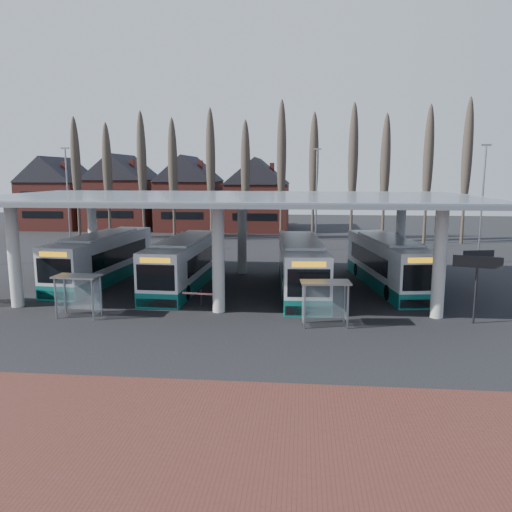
# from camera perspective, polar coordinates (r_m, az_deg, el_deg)

# --- Properties ---
(ground) EXTENTS (140.00, 140.00, 0.00)m
(ground) POSITION_cam_1_polar(r_m,az_deg,el_deg) (26.20, -5.17, -7.82)
(ground) COLOR black
(ground) RESTS_ON ground
(brick_strip) EXTENTS (70.00, 10.00, 0.03)m
(brick_strip) POSITION_cam_1_polar(r_m,az_deg,el_deg) (15.50, -13.82, -20.86)
(brick_strip) COLOR #542821
(brick_strip) RESTS_ON ground
(station_canopy) EXTENTS (32.00, 16.00, 6.34)m
(station_canopy) POSITION_cam_1_polar(r_m,az_deg,el_deg) (32.98, -2.78, 5.83)
(station_canopy) COLOR #BCBCB7
(station_canopy) RESTS_ON ground
(poplar_row) EXTENTS (45.10, 1.10, 14.50)m
(poplar_row) POSITION_cam_1_polar(r_m,az_deg,el_deg) (57.78, 0.74, 10.47)
(poplar_row) COLOR #473D33
(poplar_row) RESTS_ON ground
(townhouse_row) EXTENTS (36.80, 10.30, 12.25)m
(townhouse_row) POSITION_cam_1_polar(r_m,az_deg,el_deg) (71.58, -11.32, 7.83)
(townhouse_row) COLOR maroon
(townhouse_row) RESTS_ON ground
(lamp_post_a) EXTENTS (0.80, 0.16, 10.17)m
(lamp_post_a) POSITION_cam_1_polar(r_m,az_deg,el_deg) (51.86, -20.69, 6.18)
(lamp_post_a) COLOR slate
(lamp_post_a) RESTS_ON ground
(lamp_post_b) EXTENTS (0.80, 0.16, 10.17)m
(lamp_post_b) POSITION_cam_1_polar(r_m,az_deg,el_deg) (50.66, 6.91, 6.65)
(lamp_post_b) COLOR slate
(lamp_post_b) RESTS_ON ground
(lamp_post_c) EXTENTS (0.80, 0.16, 10.17)m
(lamp_post_c) POSITION_cam_1_polar(r_m,az_deg,el_deg) (47.21, 24.44, 5.67)
(lamp_post_c) COLOR slate
(lamp_post_c) RESTS_ON ground
(bus_0) EXTENTS (3.61, 12.49, 3.42)m
(bus_0) POSITION_cam_1_polar(r_m,az_deg,el_deg) (38.01, -17.13, -0.27)
(bus_0) COLOR silver
(bus_0) RESTS_ON ground
(bus_1) EXTENTS (3.04, 12.18, 3.36)m
(bus_1) POSITION_cam_1_polar(r_m,az_deg,el_deg) (34.86, -8.16, -0.85)
(bus_1) COLOR silver
(bus_1) RESTS_ON ground
(bus_2) EXTENTS (3.50, 12.52, 3.44)m
(bus_2) POSITION_cam_1_polar(r_m,az_deg,el_deg) (33.22, 5.17, -1.24)
(bus_2) COLOR silver
(bus_2) RESTS_ON ground
(bus_3) EXTENTS (4.45, 12.46, 3.39)m
(bus_3) POSITION_cam_1_polar(r_m,az_deg,el_deg) (35.65, 14.80, -0.81)
(bus_3) COLOR silver
(bus_3) RESTS_ON ground
(shelter_1) EXTENTS (2.55, 1.39, 2.30)m
(shelter_1) POSITION_cam_1_polar(r_m,az_deg,el_deg) (28.83, -19.57, -3.29)
(shelter_1) COLOR gray
(shelter_1) RESTS_ON ground
(shelter_2) EXTENTS (2.61, 1.48, 2.33)m
(shelter_2) POSITION_cam_1_polar(r_m,az_deg,el_deg) (25.84, 7.88, -4.21)
(shelter_2) COLOR gray
(shelter_2) RESTS_ON ground
(info_sign_0) EXTENTS (2.32, 0.82, 3.56)m
(info_sign_0) POSITION_cam_1_polar(r_m,az_deg,el_deg) (28.03, 23.96, -1.19)
(info_sign_0) COLOR black
(info_sign_0) RESTS_ON ground
(info_sign_1) EXTENTS (1.99, 0.57, 3.00)m
(info_sign_1) POSITION_cam_1_polar(r_m,az_deg,el_deg) (34.13, 24.08, -0.21)
(info_sign_1) COLOR black
(info_sign_1) RESTS_ON ground
(barrier) EXTENTS (2.09, 0.67, 1.04)m
(barrier) POSITION_cam_1_polar(r_m,az_deg,el_deg) (29.12, -6.41, -4.42)
(barrier) COLOR black
(barrier) RESTS_ON ground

